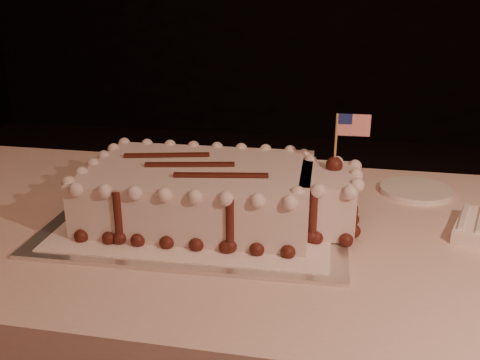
# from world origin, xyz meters

# --- Properties ---
(cake_board) EXTENTS (0.60, 0.46, 0.01)m
(cake_board) POSITION_xyz_m (-0.26, 0.60, 0.75)
(cake_board) COLOR silver
(cake_board) RESTS_ON banquet_table
(doily) EXTENTS (0.53, 0.41, 0.00)m
(doily) POSITION_xyz_m (-0.26, 0.60, 0.76)
(doily) COLOR white
(doily) RESTS_ON cake_board
(sheet_cake) EXTENTS (0.56, 0.33, 0.22)m
(sheet_cake) POSITION_xyz_m (-0.23, 0.60, 0.81)
(sheet_cake) COLOR silver
(sheet_cake) RESTS_ON doily
(side_plate) EXTENTS (0.16, 0.16, 0.01)m
(side_plate) POSITION_xyz_m (0.19, 0.84, 0.76)
(side_plate) COLOR white
(side_plate) RESTS_ON banquet_table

